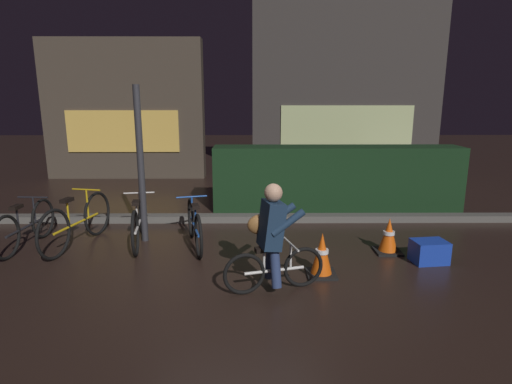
{
  "coord_description": "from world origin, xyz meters",
  "views": [
    {
      "loc": [
        0.16,
        -4.89,
        2.14
      ],
      "look_at": [
        0.2,
        0.6,
        0.9
      ],
      "focal_mm": 29.08,
      "sensor_mm": 36.0,
      "label": 1
    }
  ],
  "objects_px": {
    "traffic_cone_near": "(322,255)",
    "blue_crate": "(429,252)",
    "parked_bike_center_left": "(139,222)",
    "parked_bike_center_right": "(195,225)",
    "parked_bike_leftmost": "(26,226)",
    "street_post": "(141,166)",
    "parked_bike_left_mid": "(77,222)",
    "traffic_cone_far": "(389,236)",
    "cyclist": "(272,237)"
  },
  "relations": [
    {
      "from": "parked_bike_left_mid",
      "to": "traffic_cone_far",
      "type": "height_order",
      "value": "parked_bike_left_mid"
    },
    {
      "from": "street_post",
      "to": "parked_bike_center_right",
      "type": "relative_size",
      "value": 1.55
    },
    {
      "from": "traffic_cone_near",
      "to": "parked_bike_center_left",
      "type": "bearing_deg",
      "value": 155.74
    },
    {
      "from": "parked_bike_center_right",
      "to": "traffic_cone_far",
      "type": "xyz_separation_m",
      "value": [
        2.78,
        -0.25,
        -0.08
      ]
    },
    {
      "from": "parked_bike_left_mid",
      "to": "traffic_cone_near",
      "type": "height_order",
      "value": "parked_bike_left_mid"
    },
    {
      "from": "parked_bike_center_left",
      "to": "cyclist",
      "type": "relative_size",
      "value": 1.28
    },
    {
      "from": "street_post",
      "to": "parked_bike_left_mid",
      "type": "xyz_separation_m",
      "value": [
        -0.92,
        -0.23,
        -0.8
      ]
    },
    {
      "from": "street_post",
      "to": "traffic_cone_near",
      "type": "xyz_separation_m",
      "value": [
        2.51,
        -1.3,
        -0.91
      ]
    },
    {
      "from": "parked_bike_leftmost",
      "to": "traffic_cone_far",
      "type": "relative_size",
      "value": 3.05
    },
    {
      "from": "parked_bike_leftmost",
      "to": "parked_bike_center_right",
      "type": "height_order",
      "value": "parked_bike_center_right"
    },
    {
      "from": "parked_bike_leftmost",
      "to": "parked_bike_left_mid",
      "type": "height_order",
      "value": "parked_bike_left_mid"
    },
    {
      "from": "parked_bike_left_mid",
      "to": "cyclist",
      "type": "bearing_deg",
      "value": -106.19
    },
    {
      "from": "parked_bike_center_left",
      "to": "parked_bike_left_mid",
      "type": "bearing_deg",
      "value": 85.8
    },
    {
      "from": "street_post",
      "to": "traffic_cone_near",
      "type": "bearing_deg",
      "value": -27.38
    },
    {
      "from": "blue_crate",
      "to": "cyclist",
      "type": "relative_size",
      "value": 0.35
    },
    {
      "from": "parked_bike_center_left",
      "to": "traffic_cone_far",
      "type": "bearing_deg",
      "value": -105.1
    },
    {
      "from": "blue_crate",
      "to": "traffic_cone_near",
      "type": "bearing_deg",
      "value": -165.09
    },
    {
      "from": "parked_bike_center_left",
      "to": "parked_bike_center_right",
      "type": "bearing_deg",
      "value": -107.58
    },
    {
      "from": "blue_crate",
      "to": "cyclist",
      "type": "height_order",
      "value": "cyclist"
    },
    {
      "from": "traffic_cone_near",
      "to": "blue_crate",
      "type": "bearing_deg",
      "value": 14.91
    },
    {
      "from": "parked_bike_center_left",
      "to": "parked_bike_center_right",
      "type": "relative_size",
      "value": 1.06
    },
    {
      "from": "street_post",
      "to": "traffic_cone_far",
      "type": "xyz_separation_m",
      "value": [
        3.58,
        -0.53,
        -0.93
      ]
    },
    {
      "from": "blue_crate",
      "to": "street_post",
      "type": "bearing_deg",
      "value": 167.36
    },
    {
      "from": "parked_bike_leftmost",
      "to": "traffic_cone_far",
      "type": "bearing_deg",
      "value": -89.54
    },
    {
      "from": "blue_crate",
      "to": "parked_bike_center_left",
      "type": "bearing_deg",
      "value": 169.52
    },
    {
      "from": "parked_bike_center_left",
      "to": "traffic_cone_near",
      "type": "distance_m",
      "value": 2.8
    },
    {
      "from": "parked_bike_leftmost",
      "to": "traffic_cone_near",
      "type": "xyz_separation_m",
      "value": [
        4.16,
        -1.01,
        -0.06
      ]
    },
    {
      "from": "parked_bike_leftmost",
      "to": "parked_bike_center_left",
      "type": "xyz_separation_m",
      "value": [
        1.61,
        0.14,
        0.01
      ]
    },
    {
      "from": "parked_bike_leftmost",
      "to": "cyclist",
      "type": "relative_size",
      "value": 1.23
    },
    {
      "from": "cyclist",
      "to": "traffic_cone_far",
      "type": "bearing_deg",
      "value": 18.77
    },
    {
      "from": "parked_bike_center_left",
      "to": "parked_bike_center_right",
      "type": "distance_m",
      "value": 0.86
    },
    {
      "from": "parked_bike_center_right",
      "to": "cyclist",
      "type": "height_order",
      "value": "cyclist"
    },
    {
      "from": "parked_bike_center_right",
      "to": "parked_bike_left_mid",
      "type": "bearing_deg",
      "value": 73.71
    },
    {
      "from": "parked_bike_center_right",
      "to": "blue_crate",
      "type": "distance_m",
      "value": 3.27
    },
    {
      "from": "blue_crate",
      "to": "cyclist",
      "type": "xyz_separation_m",
      "value": [
        -2.14,
        -0.8,
        0.48
      ]
    },
    {
      "from": "street_post",
      "to": "blue_crate",
      "type": "height_order",
      "value": "street_post"
    },
    {
      "from": "traffic_cone_near",
      "to": "street_post",
      "type": "bearing_deg",
      "value": 152.62
    },
    {
      "from": "traffic_cone_near",
      "to": "blue_crate",
      "type": "relative_size",
      "value": 1.24
    },
    {
      "from": "parked_bike_center_left",
      "to": "cyclist",
      "type": "bearing_deg",
      "value": -138.1
    },
    {
      "from": "parked_bike_center_right",
      "to": "traffic_cone_far",
      "type": "relative_size",
      "value": 2.99
    },
    {
      "from": "traffic_cone_far",
      "to": "parked_bike_left_mid",
      "type": "bearing_deg",
      "value": 176.16
    },
    {
      "from": "traffic_cone_near",
      "to": "blue_crate",
      "type": "xyz_separation_m",
      "value": [
        1.5,
        0.4,
        -0.11
      ]
    },
    {
      "from": "parked_bike_left_mid",
      "to": "traffic_cone_far",
      "type": "bearing_deg",
      "value": -82.29
    },
    {
      "from": "parked_bike_center_left",
      "to": "traffic_cone_far",
      "type": "relative_size",
      "value": 3.17
    },
    {
      "from": "cyclist",
      "to": "blue_crate",
      "type": "bearing_deg",
      "value": 4.88
    },
    {
      "from": "parked_bike_center_left",
      "to": "blue_crate",
      "type": "xyz_separation_m",
      "value": [
        4.05,
        -0.75,
        -0.19
      ]
    },
    {
      "from": "parked_bike_leftmost",
      "to": "parked_bike_center_right",
      "type": "distance_m",
      "value": 2.46
    },
    {
      "from": "traffic_cone_near",
      "to": "blue_crate",
      "type": "distance_m",
      "value": 1.56
    },
    {
      "from": "street_post",
      "to": "parked_bike_left_mid",
      "type": "height_order",
      "value": "street_post"
    },
    {
      "from": "traffic_cone_far",
      "to": "blue_crate",
      "type": "xyz_separation_m",
      "value": [
        0.43,
        -0.37,
        -0.09
      ]
    }
  ]
}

